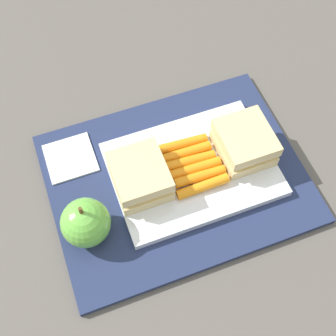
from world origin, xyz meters
name	(u,v)px	position (x,y,z in m)	size (l,w,h in m)	color
ground_plane	(176,180)	(0.00, 0.00, 0.00)	(2.40, 2.40, 0.00)	#56514C
lunchbag_mat	(176,178)	(0.00, 0.00, 0.01)	(0.36, 0.28, 0.01)	navy
food_tray	(192,169)	(-0.03, 0.00, 0.02)	(0.23, 0.17, 0.01)	white
sandwich_half_left	(244,143)	(-0.10, 0.00, 0.04)	(0.07, 0.08, 0.04)	#DBC189
sandwich_half_right	(140,176)	(0.05, 0.00, 0.04)	(0.07, 0.08, 0.04)	#DBC189
carrot_sticks_bundle	(193,164)	(-0.02, 0.00, 0.03)	(0.08, 0.09, 0.02)	orange
apple	(86,223)	(0.14, 0.04, 0.04)	(0.07, 0.07, 0.08)	#66B742
paper_napkin	(70,158)	(0.14, -0.08, 0.01)	(0.07, 0.07, 0.00)	white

